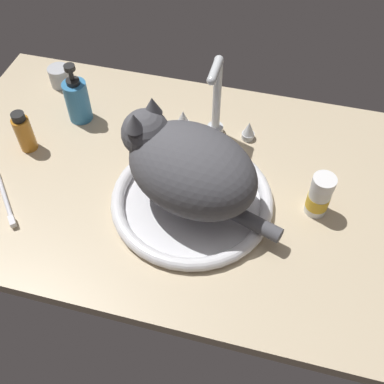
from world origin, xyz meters
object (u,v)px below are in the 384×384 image
sink_basin (192,200)px  amber_bottle (24,132)px  faucet (216,107)px  toothbrush (6,200)px  soap_pump_bottle (77,100)px  pill_bottle (319,196)px  metal_jar (60,76)px  cat (185,165)px

sink_basin → amber_bottle: bearing=171.0°
sink_basin → faucet: size_ratio=1.58×
sink_basin → toothbrush: 41.59cm
faucet → soap_pump_bottle: size_ratio=1.40×
toothbrush → sink_basin: bearing=13.9°
faucet → soap_pump_bottle: (-34.92, -2.73, -2.89)cm
toothbrush → pill_bottle: bearing=12.5°
sink_basin → metal_jar: size_ratio=6.23×
cat → sink_basin: bearing=-19.0°
amber_bottle → sink_basin: bearing=-9.0°
cat → pill_bottle: size_ratio=3.48×
amber_bottle → toothbrush: bearing=-80.8°
sink_basin → cat: cat is taller
soap_pump_bottle → toothbrush: 30.91cm
pill_bottle → toothbrush: pill_bottle is taller
pill_bottle → cat: bearing=-171.4°
faucet → pill_bottle: size_ratio=2.11×
amber_bottle → soap_pump_bottle: bearing=58.2°
faucet → toothbrush: faucet is taller
pill_bottle → soap_pump_bottle: 63.44cm
cat → soap_pump_bottle: 38.96cm
sink_basin → amber_bottle: size_ratio=3.29×
cat → metal_jar: 54.35cm
cat → pill_bottle: (28.31, 4.29, -6.68)cm
sink_basin → soap_pump_bottle: (-34.92, 19.98, 4.71)cm
sink_basin → faucet: (0.00, 22.71, 7.60)cm
sink_basin → amber_bottle: amber_bottle is taller
metal_jar → toothbrush: bearing=-82.8°
pill_bottle → soap_pump_bottle: (-61.60, 15.13, 0.96)cm
pill_bottle → amber_bottle: 69.79cm
metal_jar → cat: bearing=-34.9°
faucet → toothbrush: bearing=-141.0°
metal_jar → soap_pump_bottle: 15.85cm
cat → pill_bottle: cat is taller
amber_bottle → toothbrush: amber_bottle is taller
amber_bottle → pill_bottle: bearing=-1.6°
cat → metal_jar: size_ratio=6.51×
cat → toothbrush: (-38.75, -10.54, -11.06)cm
toothbrush → amber_bottle: bearing=99.2°
sink_basin → pill_bottle: (26.68, 4.85, 3.74)cm
sink_basin → metal_jar: (-45.61, 31.23, 1.52)cm
sink_basin → toothbrush: size_ratio=2.61×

